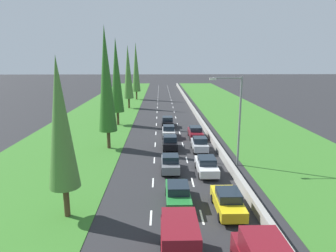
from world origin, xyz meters
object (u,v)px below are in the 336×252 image
(green_sedan_centre_lane, at_px, (178,194))
(poplar_tree_fifth, at_px, (136,67))
(maroon_sedan_right_lane, at_px, (195,132))
(silver_hatchback_right_lane, at_px, (200,144))
(grey_hatchback_centre_lane, at_px, (170,163))
(poplar_tree_third, at_px, (116,76))
(yellow_sedan_right_lane, at_px, (228,201))
(poplar_tree_second, at_px, (106,80))
(white_sedan_right_lane, at_px, (206,165))
(street_light_mast, at_px, (236,115))
(black_sedan_centre_lane, at_px, (167,122))
(maroon_van_centre_lane, at_px, (180,245))
(white_hatchback_centre_lane, at_px, (169,131))
(poplar_tree_fourth, at_px, (128,72))
(black_hatchback_centre_lane, at_px, (170,142))
(poplar_tree_nearest, at_px, (60,124))

(green_sedan_centre_lane, bearing_deg, poplar_tree_fifth, 97.27)
(maroon_sedan_right_lane, bearing_deg, silver_hatchback_right_lane, -91.90)
(grey_hatchback_centre_lane, distance_m, poplar_tree_third, 23.82)
(yellow_sedan_right_lane, bearing_deg, poplar_tree_second, 124.70)
(yellow_sedan_right_lane, bearing_deg, maroon_sedan_right_lane, 89.86)
(green_sedan_centre_lane, distance_m, grey_hatchback_centre_lane, 6.68)
(white_sedan_right_lane, distance_m, grey_hatchback_centre_lane, 3.46)
(street_light_mast, bearing_deg, poplar_tree_fifth, 105.10)
(black_sedan_centre_lane, bearing_deg, maroon_van_centre_lane, -90.31)
(street_light_mast, bearing_deg, poplar_tree_third, 126.37)
(green_sedan_centre_lane, distance_m, white_sedan_right_lane, 6.82)
(green_sedan_centre_lane, xyz_separation_m, white_hatchback_centre_lane, (-0.16, 19.69, 0.02))
(white_sedan_right_lane, height_order, poplar_tree_third, poplar_tree_third)
(silver_hatchback_right_lane, height_order, black_sedan_centre_lane, silver_hatchback_right_lane)
(black_sedan_centre_lane, height_order, poplar_tree_fourth, poplar_tree_fourth)
(green_sedan_centre_lane, height_order, grey_hatchback_centre_lane, grey_hatchback_centre_lane)
(grey_hatchback_centre_lane, relative_size, poplar_tree_fifth, 0.26)
(maroon_sedan_right_lane, bearing_deg, black_hatchback_centre_lane, -125.32)
(black_sedan_centre_lane, height_order, poplar_tree_nearest, poplar_tree_nearest)
(black_sedan_centre_lane, bearing_deg, silver_hatchback_right_lane, -75.30)
(white_sedan_right_lane, distance_m, poplar_tree_second, 15.50)
(maroon_van_centre_lane, bearing_deg, street_light_mast, 67.07)
(grey_hatchback_centre_lane, bearing_deg, poplar_tree_fifth, 97.81)
(maroon_van_centre_lane, relative_size, poplar_tree_second, 0.34)
(silver_hatchback_right_lane, relative_size, white_hatchback_centre_lane, 1.00)
(grey_hatchback_centre_lane, distance_m, poplar_tree_second, 13.04)
(grey_hatchback_centre_lane, relative_size, black_hatchback_centre_lane, 1.00)
(silver_hatchback_right_lane, xyz_separation_m, street_light_mast, (2.92, -4.95, 4.40))
(yellow_sedan_right_lane, xyz_separation_m, poplar_tree_second, (-11.01, 15.89, 7.46))
(poplar_tree_third, xyz_separation_m, street_light_mast, (14.49, -19.67, -2.79))
(green_sedan_centre_lane, height_order, white_sedan_right_lane, same)
(white_sedan_right_lane, relative_size, street_light_mast, 0.50)
(black_sedan_centre_lane, relative_size, poplar_tree_third, 0.32)
(poplar_tree_fourth, height_order, street_light_mast, poplar_tree_fourth)
(maroon_van_centre_lane, height_order, grey_hatchback_centre_lane, maroon_van_centre_lane)
(maroon_van_centre_lane, bearing_deg, black_sedan_centre_lane, 89.69)
(silver_hatchback_right_lane, bearing_deg, black_sedan_centre_lane, 104.70)
(white_hatchback_centre_lane, height_order, poplar_tree_fifth, poplar_tree_fifth)
(silver_hatchback_right_lane, distance_m, poplar_tree_fourth, 34.57)
(silver_hatchback_right_lane, height_order, poplar_tree_fifth, poplar_tree_fifth)
(poplar_tree_second, height_order, poplar_tree_fifth, poplar_tree_fifth)
(white_hatchback_centre_lane, relative_size, poplar_tree_fourth, 0.29)
(black_hatchback_centre_lane, relative_size, poplar_tree_nearest, 0.36)
(grey_hatchback_centre_lane, relative_size, black_sedan_centre_lane, 0.87)
(street_light_mast, bearing_deg, poplar_tree_fourth, 111.38)
(green_sedan_centre_lane, bearing_deg, street_light_mast, 53.06)
(grey_hatchback_centre_lane, bearing_deg, black_hatchback_centre_lane, 88.39)
(white_sedan_right_lane, xyz_separation_m, street_light_mast, (3.18, 2.19, 4.42))
(maroon_sedan_right_lane, xyz_separation_m, poplar_tree_second, (-11.06, -4.57, 7.46))
(maroon_sedan_right_lane, xyz_separation_m, poplar_tree_fifth, (-11.12, 40.42, 7.66))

